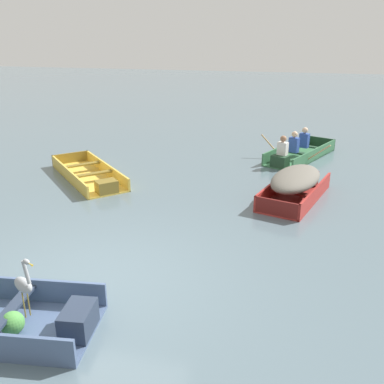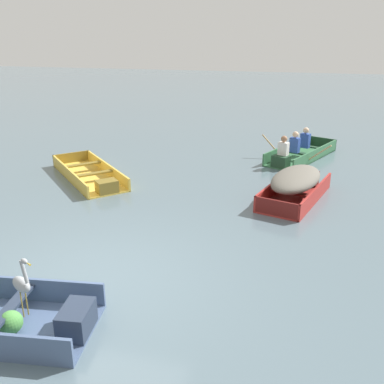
{
  "view_description": "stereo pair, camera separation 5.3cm",
  "coord_description": "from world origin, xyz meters",
  "px_view_note": "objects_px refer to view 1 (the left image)",
  "views": [
    {
      "loc": [
        2.95,
        -5.16,
        3.62
      ],
      "look_at": [
        0.69,
        3.36,
        0.35
      ],
      "focal_mm": 40.0,
      "sensor_mm": 36.0,
      "label": 1
    },
    {
      "loc": [
        3.0,
        -5.15,
        3.62
      ],
      "look_at": [
        0.69,
        3.36,
        0.35
      ],
      "focal_mm": 40.0,
      "sensor_mm": 36.0,
      "label": 2
    }
  ],
  "objects_px": {
    "rowboat_green_with_crew": "(298,152)",
    "heron_on_dinghy": "(24,284)",
    "skiff_yellow_mid_moored": "(90,175)",
    "skiff_red_near_moored": "(296,182)"
  },
  "relations": [
    {
      "from": "skiff_red_near_moored",
      "to": "rowboat_green_with_crew",
      "type": "relative_size",
      "value": 0.83
    },
    {
      "from": "skiff_red_near_moored",
      "to": "rowboat_green_with_crew",
      "type": "distance_m",
      "value": 3.43
    },
    {
      "from": "rowboat_green_with_crew",
      "to": "heron_on_dinghy",
      "type": "relative_size",
      "value": 3.85
    },
    {
      "from": "skiff_yellow_mid_moored",
      "to": "heron_on_dinghy",
      "type": "distance_m",
      "value": 6.49
    },
    {
      "from": "skiff_red_near_moored",
      "to": "skiff_yellow_mid_moored",
      "type": "distance_m",
      "value": 5.3
    },
    {
      "from": "skiff_yellow_mid_moored",
      "to": "heron_on_dinghy",
      "type": "height_order",
      "value": "heron_on_dinghy"
    },
    {
      "from": "skiff_yellow_mid_moored",
      "to": "rowboat_green_with_crew",
      "type": "height_order",
      "value": "rowboat_green_with_crew"
    },
    {
      "from": "skiff_red_near_moored",
      "to": "rowboat_green_with_crew",
      "type": "xyz_separation_m",
      "value": [
        -0.05,
        3.42,
        -0.18
      ]
    },
    {
      "from": "rowboat_green_with_crew",
      "to": "heron_on_dinghy",
      "type": "xyz_separation_m",
      "value": [
        -2.89,
        -9.39,
        0.65
      ]
    },
    {
      "from": "skiff_red_near_moored",
      "to": "skiff_yellow_mid_moored",
      "type": "xyz_separation_m",
      "value": [
        -5.29,
        0.03,
        -0.29
      ]
    }
  ]
}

